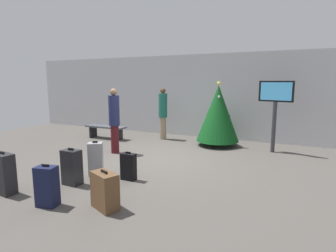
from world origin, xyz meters
name	(u,v)px	position (x,y,z in m)	size (l,w,h in m)	color
ground_plane	(156,158)	(0.00, 0.00, 0.00)	(16.00, 16.00, 0.00)	#514C47
back_wall	(199,96)	(0.00, 3.51, 1.56)	(16.00, 0.20, 3.13)	silver
holiday_tree	(218,113)	(1.12, 2.24, 1.08)	(1.40, 1.40, 2.12)	#4C3319
flight_info_kiosk	(275,102)	(2.87, 2.11, 1.53)	(0.99, 0.35, 2.14)	#333338
waiting_bench	(106,129)	(-2.96, 1.55, 0.36)	(1.61, 0.44, 0.48)	#4C5159
traveller_0	(114,119)	(-1.38, -0.02, 1.02)	(0.44, 0.44, 1.92)	#4C1419
traveller_1	(163,112)	(-0.99, 2.41, 1.01)	(0.44, 0.44, 1.89)	gray
suitcase_0	(128,167)	(0.28, -1.79, 0.29)	(0.33, 0.17, 0.63)	black
suitcase_1	(105,191)	(0.69, -3.11, 0.31)	(0.58, 0.45, 0.66)	brown
suitcase_2	(47,186)	(-0.26, -3.45, 0.35)	(0.39, 0.31, 0.74)	#141938
suitcase_3	(72,167)	(-0.62, -2.52, 0.37)	(0.38, 0.27, 0.77)	#232326
suitcase_4	(3,174)	(-1.45, -3.43, 0.39)	(0.51, 0.29, 0.82)	#232326
suitcase_5	(96,159)	(-0.59, -1.82, 0.37)	(0.41, 0.39, 0.78)	#9EA0A5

